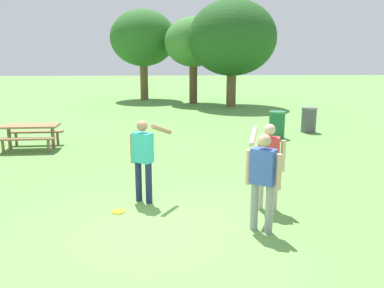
{
  "coord_description": "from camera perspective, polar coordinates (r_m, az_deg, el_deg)",
  "views": [
    {
      "loc": [
        0.23,
        -5.99,
        2.8
      ],
      "look_at": [
        0.73,
        2.16,
        1.0
      ],
      "focal_mm": 36.41,
      "sensor_mm": 36.0,
      "label": 1
    }
  ],
  "objects": [
    {
      "name": "ground_plane",
      "position": [
        6.62,
        -5.31,
        -12.65
      ],
      "size": [
        120.0,
        120.0,
        0.0
      ],
      "primitive_type": "plane",
      "color": "#609947"
    },
    {
      "name": "person_thrower",
      "position": [
        6.38,
        10.36,
        -4.72
      ],
      "size": [
        0.51,
        0.4,
        1.64
      ],
      "color": "gray",
      "rests_on": "ground"
    },
    {
      "name": "person_catcher",
      "position": [
        7.64,
        -7.14,
        -1.59
      ],
      "size": [
        0.83,
        0.53,
        1.64
      ],
      "color": "#1E234C",
      "rests_on": "ground"
    },
    {
      "name": "person_bystander",
      "position": [
        7.31,
        11.12,
        -2.37
      ],
      "size": [
        0.76,
        0.62,
        1.64
      ],
      "color": "#B7AD93",
      "rests_on": "ground"
    },
    {
      "name": "frisbee",
      "position": [
        7.48,
        -10.73,
        -9.69
      ],
      "size": [
        0.24,
        0.24,
        0.03
      ],
      "primitive_type": "cylinder",
      "color": "yellow",
      "rests_on": "ground"
    },
    {
      "name": "picnic_table_near",
      "position": [
        13.19,
        -22.55,
        1.71
      ],
      "size": [
        1.75,
        1.48,
        0.77
      ],
      "color": "olive",
      "rests_on": "ground"
    },
    {
      "name": "trash_can_beside_table",
      "position": [
        15.71,
        16.74,
        3.42
      ],
      "size": [
        0.59,
        0.59,
        0.96
      ],
      "color": "#515156",
      "rests_on": "ground"
    },
    {
      "name": "trash_can_further_along",
      "position": [
        14.26,
        12.32,
        2.79
      ],
      "size": [
        0.59,
        0.59,
        0.96
      ],
      "color": "#1E663D",
      "rests_on": "ground"
    },
    {
      "name": "tree_tall_left",
      "position": [
        27.22,
        -7.19,
        15.09
      ],
      "size": [
        4.39,
        4.39,
        6.01
      ],
      "color": "brown",
      "rests_on": "ground"
    },
    {
      "name": "tree_broad_center",
      "position": [
        24.83,
        0.2,
        14.62
      ],
      "size": [
        3.56,
        3.56,
        5.3
      ],
      "color": "brown",
      "rests_on": "ground"
    },
    {
      "name": "tree_far_right",
      "position": [
        23.36,
        5.92,
        15.15
      ],
      "size": [
        5.09,
        5.09,
        6.12
      ],
      "color": "brown",
      "rests_on": "ground"
    }
  ]
}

